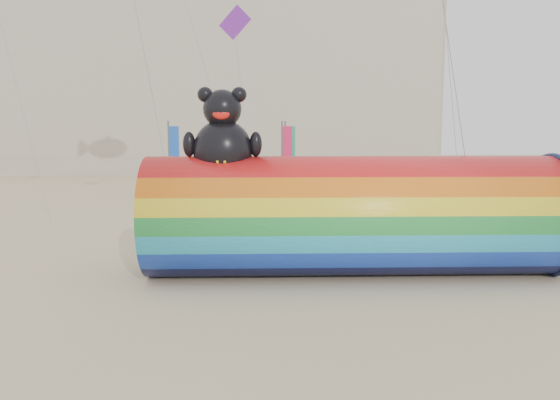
{
  "coord_description": "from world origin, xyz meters",
  "views": [
    {
      "loc": [
        -0.04,
        -16.68,
        4.82
      ],
      "look_at": [
        0.5,
        1.5,
        2.4
      ],
      "focal_mm": 35.0,
      "sensor_mm": 36.0,
      "label": 1
    }
  ],
  "objects": [
    {
      "name": "ground",
      "position": [
        0.0,
        0.0,
        0.0
      ],
      "size": [
        160.0,
        160.0,
        0.0
      ],
      "primitive_type": "plane",
      "color": "#CCB58C",
      "rests_on": "ground"
    },
    {
      "name": "hotel_building",
      "position": [
        -12.0,
        45.95,
        10.31
      ],
      "size": [
        60.4,
        15.4,
        20.6
      ],
      "color": "#B7AD99",
      "rests_on": "ground"
    },
    {
      "name": "windsock_assembly",
      "position": [
        2.87,
        0.92,
        2.05
      ],
      "size": [
        13.44,
        4.09,
        6.19
      ],
      "color": "red",
      "rests_on": "ground"
    },
    {
      "name": "festival_banners",
      "position": [
        -0.86,
        15.34,
        2.64
      ],
      "size": [
        7.39,
        0.7,
        5.2
      ],
      "color": "#59595E",
      "rests_on": "ground"
    }
  ]
}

